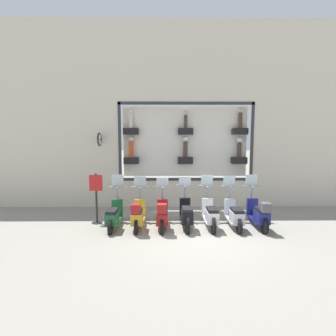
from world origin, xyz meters
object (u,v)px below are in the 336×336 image
Objects in this scene: scooter_white_2 at (210,215)px; scooter_green_6 at (114,216)px; scooter_red_4 at (162,215)px; scooter_black_3 at (186,215)px; scooter_yellow_5 at (138,215)px; shop_sign_post at (96,196)px; scooter_navy_0 at (259,214)px; scooter_silver_1 at (234,215)px.

scooter_green_6 is at bearing 90.09° from scooter_white_2.
scooter_black_3 is at bearing -84.77° from scooter_red_4.
scooter_green_6 is (-0.01, 2.37, -0.03)m from scooter_black_3.
scooter_yellow_5 is 0.79m from scooter_green_6.
scooter_green_6 reaches higher than scooter_red_4.
shop_sign_post reaches higher than scooter_red_4.
scooter_black_3 is (0.06, 2.37, -0.03)m from scooter_navy_0.
scooter_yellow_5 reaches higher than scooter_black_3.
scooter_green_6 is at bearing -127.23° from shop_sign_post.
shop_sign_post is at bearing 75.41° from scooter_red_4.
scooter_black_3 is 3.14m from shop_sign_post.
scooter_navy_0 is at bearing -94.24° from scooter_silver_1.
scooter_navy_0 is 1.00× the size of scooter_silver_1.
scooter_black_3 is at bearing 88.47° from scooter_navy_0.
scooter_green_6 is at bearing 90.02° from scooter_silver_1.
scooter_green_6 is at bearing 89.31° from scooter_navy_0.
scooter_silver_1 is 1.03× the size of shop_sign_post.
scooter_green_6 is (0.06, 4.74, -0.06)m from scooter_navy_0.
scooter_red_4 is at bearing 92.59° from scooter_white_2.
scooter_green_6 reaches higher than scooter_black_3.
scooter_yellow_5 is (-0.01, 3.95, -0.02)m from scooter_navy_0.
scooter_red_4 is 1.58m from scooter_green_6.
scooter_navy_0 reaches higher than scooter_black_3.
scooter_silver_1 is (0.06, 0.79, -0.05)m from scooter_navy_0.
scooter_green_6 is at bearing 90.14° from scooter_black_3.
scooter_white_2 is at bearing 89.71° from scooter_silver_1.
scooter_navy_0 is 1.01× the size of scooter_yellow_5.
scooter_yellow_5 is at bearing 91.73° from scooter_white_2.
scooter_white_2 reaches higher than scooter_red_4.
scooter_red_4 is 1.03× the size of shop_sign_post.
scooter_silver_1 is 0.99× the size of scooter_black_3.
scooter_navy_0 reaches higher than scooter_yellow_5.
scooter_red_4 is 1.00× the size of scooter_yellow_5.
scooter_silver_1 is 1.00× the size of scooter_yellow_5.
scooter_black_3 is 0.79m from scooter_red_4.
scooter_silver_1 is at bearing -88.37° from scooter_red_4.
shop_sign_post is (0.59, 1.48, 0.49)m from scooter_yellow_5.
scooter_red_4 is at bearing 95.23° from scooter_black_3.
scooter_navy_0 is 3.16m from scooter_red_4.
scooter_red_4 is at bearing 90.16° from scooter_navy_0.
scooter_white_2 is 1.01× the size of scooter_red_4.
shop_sign_post reaches higher than scooter_green_6.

